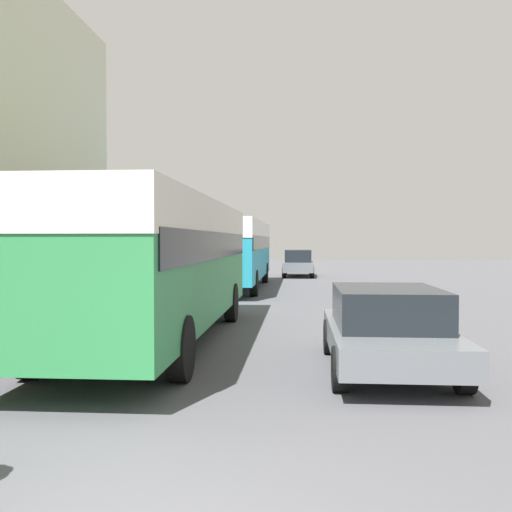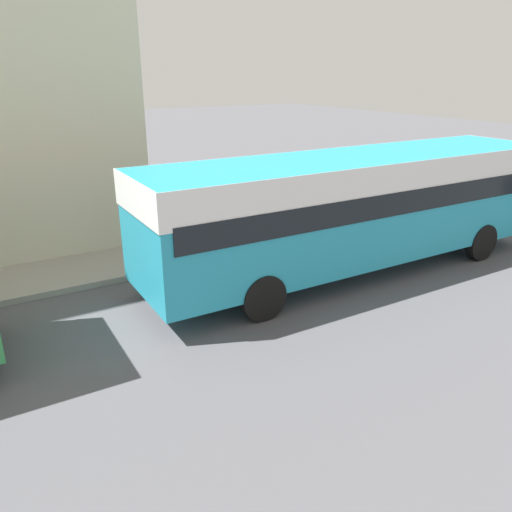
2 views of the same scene
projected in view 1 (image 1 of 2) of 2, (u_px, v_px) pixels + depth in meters
name	position (u px, v px, depth m)	size (l,w,h in m)	color
bus_lead	(157.00, 251.00, 11.77)	(2.60, 10.31, 2.94)	#2D8447
bus_following	(234.00, 245.00, 25.10)	(2.63, 11.22, 2.95)	teal
car_crossing	(387.00, 327.00, 9.26)	(1.92, 4.31, 1.36)	slate
car_far_curb	(298.00, 263.00, 33.46)	(1.80, 4.38, 1.57)	slate
pedestrian_near_curb	(175.00, 265.00, 24.75)	(0.35, 0.35, 1.78)	#232838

